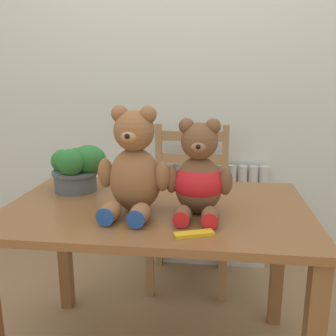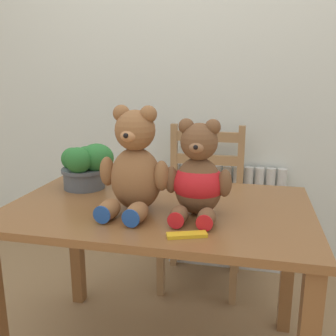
{
  "view_description": "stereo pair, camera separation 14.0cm",
  "coord_description": "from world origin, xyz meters",
  "px_view_note": "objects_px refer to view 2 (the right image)",
  "views": [
    {
      "loc": [
        0.22,
        -1.03,
        1.25
      ],
      "look_at": [
        0.05,
        0.32,
        0.91
      ],
      "focal_mm": 40.0,
      "sensor_mm": 36.0,
      "label": 1
    },
    {
      "loc": [
        0.36,
        -1.01,
        1.25
      ],
      "look_at": [
        0.05,
        0.32,
        0.91
      ],
      "focal_mm": 40.0,
      "sensor_mm": 36.0,
      "label": 2
    }
  ],
  "objects_px": {
    "teddy_bear_left": "(134,167)",
    "wooden_chair_behind": "(203,206)",
    "teddy_bear_right": "(198,178)",
    "chocolate_bar": "(187,235)",
    "potted_plant": "(86,165)"
  },
  "relations": [
    {
      "from": "wooden_chair_behind",
      "to": "teddy_bear_right",
      "type": "xyz_separation_m",
      "value": [
        0.08,
        -0.81,
        0.4
      ]
    },
    {
      "from": "chocolate_bar",
      "to": "teddy_bear_right",
      "type": "bearing_deg",
      "value": 89.06
    },
    {
      "from": "teddy_bear_left",
      "to": "chocolate_bar",
      "type": "distance_m",
      "value": 0.36
    },
    {
      "from": "potted_plant",
      "to": "chocolate_bar",
      "type": "bearing_deg",
      "value": -38.29
    },
    {
      "from": "potted_plant",
      "to": "teddy_bear_right",
      "type": "bearing_deg",
      "value": -22.5
    },
    {
      "from": "teddy_bear_left",
      "to": "chocolate_bar",
      "type": "relative_size",
      "value": 3.06
    },
    {
      "from": "teddy_bear_left",
      "to": "wooden_chair_behind",
      "type": "bearing_deg",
      "value": -96.47
    },
    {
      "from": "teddy_bear_left",
      "to": "teddy_bear_right",
      "type": "relative_size",
      "value": 1.12
    },
    {
      "from": "teddy_bear_left",
      "to": "potted_plant",
      "type": "bearing_deg",
      "value": -32.32
    },
    {
      "from": "wooden_chair_behind",
      "to": "teddy_bear_right",
      "type": "distance_m",
      "value": 0.9
    },
    {
      "from": "teddy_bear_right",
      "to": "potted_plant",
      "type": "bearing_deg",
      "value": -21.71
    },
    {
      "from": "wooden_chair_behind",
      "to": "teddy_bear_right",
      "type": "relative_size",
      "value": 2.65
    },
    {
      "from": "wooden_chair_behind",
      "to": "potted_plant",
      "type": "bearing_deg",
      "value": 50.66
    },
    {
      "from": "teddy_bear_right",
      "to": "teddy_bear_left",
      "type": "bearing_deg",
      "value": 2.06
    },
    {
      "from": "potted_plant",
      "to": "teddy_bear_left",
      "type": "bearing_deg",
      "value": -37.08
    }
  ]
}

